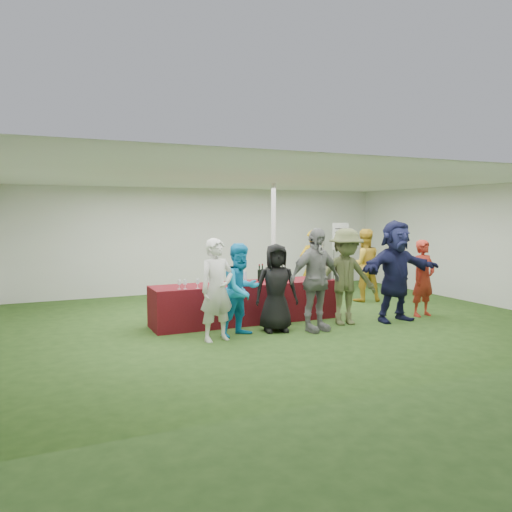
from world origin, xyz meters
name	(u,v)px	position (x,y,z in m)	size (l,w,h in m)	color
ground	(277,320)	(0.00, 0.00, 0.00)	(60.00, 60.00, 0.00)	#284719
tent	(273,246)	(0.50, 1.20, 1.35)	(10.00, 10.00, 10.00)	white
serving_table	(246,302)	(-0.62, 0.07, 0.38)	(3.60, 0.80, 0.75)	#5C1018
wine_bottles	(269,274)	(-0.07, 0.23, 0.87)	(0.58, 0.12, 0.32)	black
wine_glasses	(221,280)	(-1.22, -0.19, 0.86)	(2.70, 0.13, 0.16)	silver
water_bottle	(245,277)	(-0.62, 0.15, 0.85)	(0.07, 0.07, 0.23)	silver
bar_towel	(314,277)	(0.89, 0.12, 0.77)	(0.25, 0.18, 0.03)	white
dump_bucket	(325,275)	(0.99, -0.15, 0.84)	(0.24, 0.24, 0.18)	slate
wine_list_sign	(340,241)	(3.15, 2.57, 1.32)	(0.50, 0.03, 1.80)	slate
staff_pourer	(313,268)	(1.27, 0.82, 0.86)	(0.62, 0.41, 1.71)	#BF9310
staff_back	(364,265)	(2.75, 1.00, 0.85)	(0.82, 0.64, 1.70)	gold
customer_0	(217,290)	(-1.60, -1.02, 0.83)	(0.61, 0.40, 1.66)	silver
customer_1	(241,290)	(-1.13, -0.88, 0.78)	(0.76, 0.59, 1.56)	#1288C5
customer_2	(276,288)	(-0.44, -0.83, 0.77)	(0.75, 0.49, 1.54)	black
customer_3	(315,280)	(0.19, -1.08, 0.91)	(1.06, 0.44, 1.81)	slate
customer_4	(346,277)	(0.97, -0.88, 0.89)	(1.15, 0.66, 1.78)	#474D2B
customer_5	(396,271)	(2.00, -1.03, 0.97)	(1.79, 0.57, 1.93)	#15183B
customer_6	(423,278)	(2.82, -0.88, 0.77)	(0.56, 0.37, 1.53)	#AA2A1C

